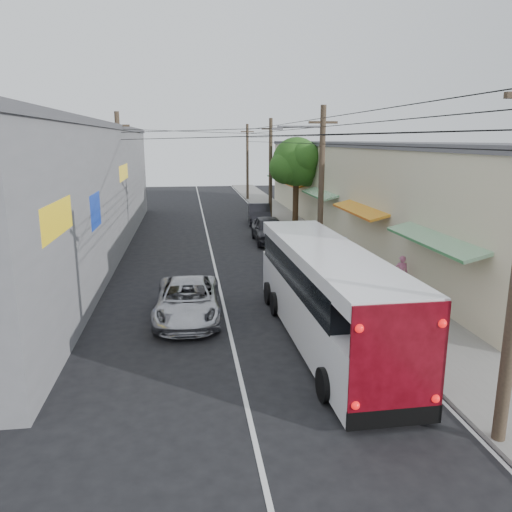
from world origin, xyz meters
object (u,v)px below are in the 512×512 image
(coach_bus, at_px, (325,293))
(pedestrian_far, at_px, (343,251))
(jeepney, at_px, (188,300))
(parked_suv, at_px, (292,256))
(pedestrian_near, at_px, (401,273))
(parked_car_far, at_px, (259,214))
(parked_car_mid, at_px, (269,230))

(coach_bus, distance_m, pedestrian_far, 9.67)
(coach_bus, distance_m, jeepney, 5.22)
(coach_bus, distance_m, parked_suv, 9.06)
(parked_suv, bearing_deg, jeepney, -125.91)
(coach_bus, xyz_separation_m, jeepney, (-4.40, 2.66, -0.91))
(pedestrian_near, distance_m, pedestrian_far, 4.63)
(pedestrian_near, bearing_deg, parked_car_far, -68.10)
(parked_car_far, bearing_deg, pedestrian_near, -74.53)
(jeepney, bearing_deg, parked_suv, 52.43)
(coach_bus, xyz_separation_m, pedestrian_near, (4.60, 4.51, -0.72))
(jeepney, relative_size, parked_car_mid, 1.04)
(coach_bus, xyz_separation_m, pedestrian_far, (3.47, 9.00, -0.74))
(jeepney, distance_m, parked_car_far, 21.31)
(parked_suv, relative_size, pedestrian_far, 3.37)
(jeepney, distance_m, parked_car_mid, 14.28)
(jeepney, relative_size, parked_suv, 1.00)
(parked_car_mid, distance_m, pedestrian_near, 12.07)
(parked_car_far, xyz_separation_m, pedestrian_near, (3.40, -18.72, 0.12))
(parked_suv, height_order, parked_car_mid, parked_car_mid)
(parked_suv, relative_size, parked_car_far, 1.08)
(parked_suv, height_order, pedestrian_far, pedestrian_far)
(parked_car_mid, height_order, pedestrian_far, parked_car_mid)
(coach_bus, xyz_separation_m, parked_suv, (0.80, 8.98, -0.88))
(coach_bus, bearing_deg, parked_suv, 83.74)
(jeepney, height_order, pedestrian_far, pedestrian_far)
(coach_bus, relative_size, parked_car_mid, 2.25)
(jeepney, bearing_deg, coach_bus, -29.28)
(parked_car_mid, height_order, pedestrian_near, pedestrian_near)
(parked_car_far, xyz_separation_m, pedestrian_far, (2.27, -14.23, 0.10))
(pedestrian_near, relative_size, pedestrian_far, 1.02)
(parked_car_mid, bearing_deg, pedestrian_far, -68.35)
(coach_bus, bearing_deg, parked_car_mid, 85.97)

